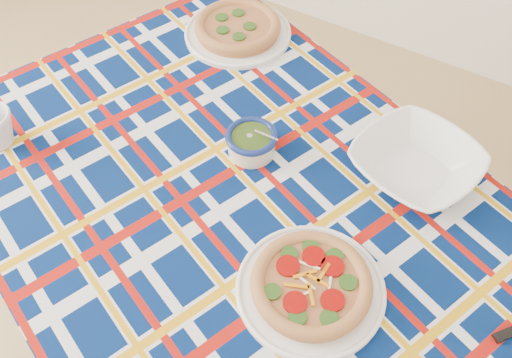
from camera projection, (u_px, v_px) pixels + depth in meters
The scene contains 6 objects.
dining_table at pixel (260, 244), 1.14m from camera, with size 1.63×1.33×0.66m.
tablecloth at pixel (260, 238), 1.12m from camera, with size 1.44×0.91×0.09m, color #04194D, non-canonical shape.
main_focaccia_plate at pixel (311, 284), 0.98m from camera, with size 0.27×0.27×0.05m, color #A8663B, non-canonical shape.
pesto_bowl at pixel (251, 141), 1.18m from camera, with size 0.11×0.11×0.06m, color #20350E, non-canonical shape.
serving_bowl at pixel (416, 164), 1.14m from camera, with size 0.24×0.24×0.06m, color white.
second_focaccia_plate at pixel (238, 27), 1.43m from camera, with size 0.28×0.28×0.05m, color #A8663B, non-canonical shape.
Camera 1 is at (0.74, -0.02, 1.57)m, focal length 40.00 mm.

